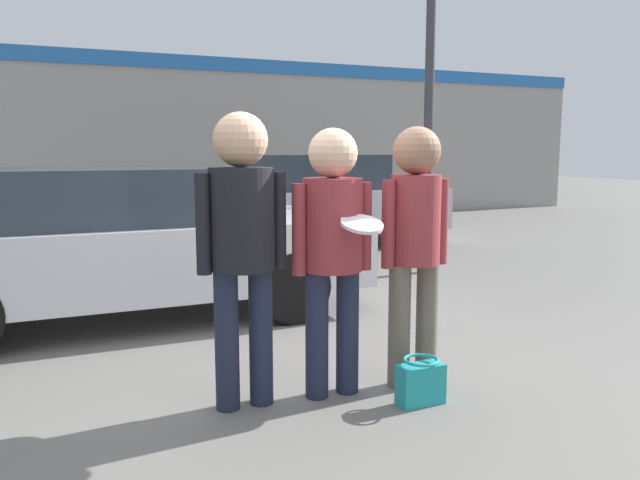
# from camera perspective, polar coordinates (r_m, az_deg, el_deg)

# --- Properties ---
(ground_plane) EXTENTS (56.00, 56.00, 0.00)m
(ground_plane) POSITION_cam_1_polar(r_m,az_deg,el_deg) (4.41, -0.61, -13.10)
(ground_plane) COLOR #66635E
(storefront_building) EXTENTS (24.00, 0.22, 3.65)m
(storefront_building) POSITION_cam_1_polar(r_m,az_deg,el_deg) (14.04, -17.24, 8.85)
(storefront_building) COLOR gray
(storefront_building) RESTS_ON ground
(person_left) EXTENTS (0.57, 0.40, 1.83)m
(person_left) POSITION_cam_1_polar(r_m,az_deg,el_deg) (3.82, -7.14, 0.87)
(person_left) COLOR #1E2338
(person_left) RESTS_ON ground
(person_middle_with_frisbee) EXTENTS (0.55, 0.59, 1.74)m
(person_middle_with_frisbee) POSITION_cam_1_polar(r_m,az_deg,el_deg) (3.98, 1.18, 0.29)
(person_middle_with_frisbee) COLOR #1E2338
(person_middle_with_frisbee) RESTS_ON ground
(person_right) EXTENTS (0.50, 0.33, 1.76)m
(person_right) POSITION_cam_1_polar(r_m,az_deg,el_deg) (4.22, 8.69, 0.63)
(person_right) COLOR #665B4C
(person_right) RESTS_ON ground
(parked_car_near) EXTENTS (4.42, 1.90, 1.44)m
(parked_car_near) POSITION_cam_1_polar(r_m,az_deg,el_deg) (6.25, -17.33, -0.12)
(parked_car_near) COLOR silver
(parked_car_near) RESTS_ON ground
(parked_car_far) EXTENTS (4.29, 1.79, 1.53)m
(parked_car_far) POSITION_cam_1_polar(r_m,az_deg,el_deg) (10.55, -0.46, 3.66)
(parked_car_far) COLOR #B7BABF
(parked_car_far) RESTS_ON ground
(handbag) EXTENTS (0.30, 0.23, 0.30)m
(handbag) POSITION_cam_1_polar(r_m,az_deg,el_deg) (4.11, 9.19, -12.70)
(handbag) COLOR teal
(handbag) RESTS_ON ground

